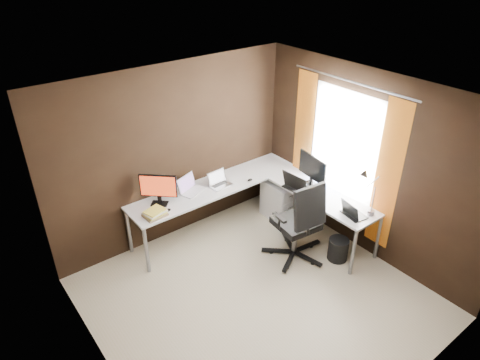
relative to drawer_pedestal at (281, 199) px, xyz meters
name	(u,v)px	position (x,y,z in m)	size (l,w,h in m)	color
room	(279,198)	(-1.09, -1.08, 0.98)	(3.60, 3.60, 2.50)	tan
desk	(256,193)	(-0.59, -0.11, 0.38)	(2.65, 2.25, 0.73)	silver
drawer_pedestal	(281,199)	(0.00, 0.00, 0.00)	(0.42, 0.50, 0.60)	silver
monitor_left	(158,188)	(-1.83, 0.41, 0.67)	(0.38, 0.36, 0.43)	black
monitor_right	(312,169)	(0.12, -0.48, 0.69)	(0.16, 0.56, 0.46)	black
laptop_white	(190,188)	(-1.34, 0.44, 0.48)	(0.39, 0.34, 0.22)	silver
laptop_silver	(219,182)	(-0.92, 0.33, 0.48)	(0.32, 0.24, 0.20)	silver
laptop_black_big	(298,186)	(-0.12, -0.46, 0.49)	(0.34, 0.45, 0.28)	black
laptop_black_small	(352,213)	(-0.03, -1.35, 0.48)	(0.27, 0.34, 0.21)	black
book_stack	(155,213)	(-2.02, 0.19, 0.47)	(0.30, 0.26, 0.09)	#91754E
mouse_left	(168,210)	(-1.83, 0.19, 0.45)	(0.08, 0.05, 0.03)	black
mouse_corner	(250,180)	(-0.49, 0.15, 0.45)	(0.08, 0.05, 0.03)	black
desk_lamp	(368,188)	(0.11, -1.41, 0.83)	(0.20, 0.23, 0.63)	slate
office_chair	(297,235)	(-0.50, -0.87, 0.05)	(0.67, 0.67, 1.19)	black
wastebasket	(338,249)	(-0.09, -1.26, -0.14)	(0.27, 0.27, 0.31)	black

